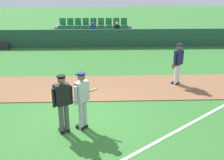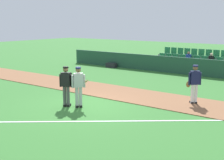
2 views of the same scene
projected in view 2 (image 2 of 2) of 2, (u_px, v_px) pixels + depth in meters
ground_plane at (84, 105)px, 13.74m from camera, size 80.00×80.00×0.00m
infield_dirt_path at (122, 93)px, 16.01m from camera, size 28.00×2.80×0.03m
foul_line_chalk at (136, 121)px, 11.58m from camera, size 9.50×7.50×0.01m
dugout_fence at (182, 66)px, 21.69m from camera, size 20.00×0.16×1.17m
stadium_bleachers at (191, 65)px, 22.84m from camera, size 5.55×2.10×1.65m
batter_grey_jersey at (79, 85)px, 13.24m from camera, size 0.76×0.67×1.76m
umpire_home_plate at (66, 84)px, 13.38m from camera, size 0.54×0.43×1.76m
runner_navy_jersey at (194, 83)px, 13.81m from camera, size 0.57×0.49×1.76m
equipment_bag at (111, 65)px, 24.86m from camera, size 0.90×0.36×0.36m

